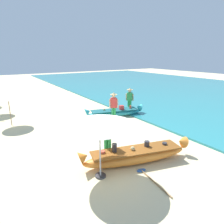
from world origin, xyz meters
TOP-DOWN VIEW (x-y plane):
  - ground_plane at (0.00, 0.00)m, footprint 80.00×80.00m
  - sea at (15.96, 8.00)m, footprint 24.00×56.00m
  - boat_orange_foreground at (0.47, -1.11)m, footprint 4.38×1.78m
  - boat_cyan_midground at (3.05, 4.30)m, footprint 3.99×1.70m
  - person_vendor_hatted at (2.51, 3.59)m, footprint 0.59×0.44m
  - person_tourist_customer at (-0.32, -0.34)m, footprint 0.56×0.48m
  - person_vendor_assistant at (4.46, 4.53)m, footprint 0.52×0.53m
  - patio_umbrella_large at (-1.13, -1.20)m, footprint 2.30×2.30m
  - parasol_row_0 at (-2.97, 6.03)m, footprint 1.60×1.60m
  - paddle at (0.19, -2.18)m, footprint 0.41×1.67m

SIDE VIEW (x-z plane):
  - ground_plane at x=0.00m, z-range 0.00..0.00m
  - paddle at x=0.19m, z-range 0.00..0.06m
  - sea at x=15.96m, z-range 0.00..0.10m
  - boat_cyan_midground at x=3.05m, z-range -0.12..0.64m
  - boat_orange_foreground at x=0.47m, z-range -0.13..0.73m
  - person_tourist_customer at x=-0.32m, z-range 0.11..1.82m
  - person_vendor_assistant at x=4.46m, z-range 0.14..1.89m
  - person_vendor_hatted at x=2.51m, z-range 0.14..1.91m
  - parasol_row_0 at x=-2.97m, z-range 0.79..2.70m
  - patio_umbrella_large at x=-1.13m, z-range 0.91..3.09m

